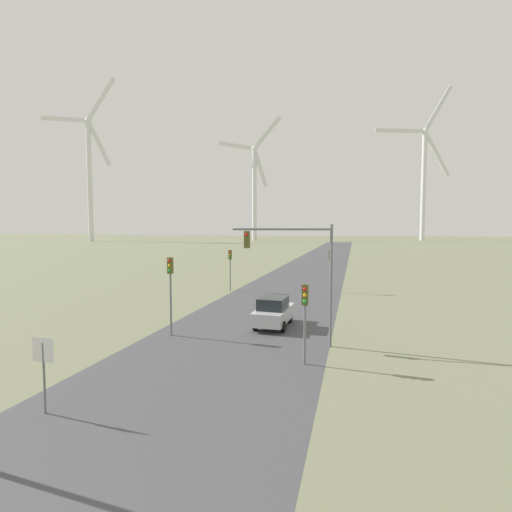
% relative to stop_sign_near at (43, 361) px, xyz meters
% --- Properties ---
extents(road_surface, '(10.00, 240.00, 0.01)m').
position_rel_stop_sign_near_xyz_m(road_surface, '(3.54, 40.44, -1.76)').
color(road_surface, '#47474C').
rests_on(road_surface, ground).
extents(stop_sign_near, '(0.81, 0.07, 2.52)m').
position_rel_stop_sign_near_xyz_m(stop_sign_near, '(0.00, 0.00, 0.00)').
color(stop_sign_near, slate).
rests_on(stop_sign_near, ground).
extents(traffic_light_post_near_left, '(0.28, 0.34, 4.40)m').
position_rel_stop_sign_near_xyz_m(traffic_light_post_near_left, '(-0.24, 9.66, 1.45)').
color(traffic_light_post_near_left, slate).
rests_on(traffic_light_post_near_left, ground).
extents(traffic_light_post_near_right, '(0.28, 0.33, 3.57)m').
position_rel_stop_sign_near_xyz_m(traffic_light_post_near_right, '(7.62, 6.71, 0.86)').
color(traffic_light_post_near_right, slate).
rests_on(traffic_light_post_near_right, ground).
extents(traffic_light_post_mid_left, '(0.28, 0.33, 3.94)m').
position_rel_stop_sign_near_xyz_m(traffic_light_post_mid_left, '(-1.83, 25.58, 1.12)').
color(traffic_light_post_mid_left, slate).
rests_on(traffic_light_post_mid_left, ground).
extents(traffic_light_post_mid_right, '(0.28, 0.33, 3.94)m').
position_rel_stop_sign_near_xyz_m(traffic_light_post_mid_right, '(7.52, 27.16, 1.13)').
color(traffic_light_post_mid_right, slate).
rests_on(traffic_light_post_mid_right, ground).
extents(traffic_light_mast_overhead, '(5.23, 0.35, 6.22)m').
position_rel_stop_sign_near_xyz_m(traffic_light_mast_overhead, '(6.76, 9.67, 2.72)').
color(traffic_light_mast_overhead, slate).
rests_on(traffic_light_mast_overhead, ground).
extents(car_approaching, '(1.98, 4.18, 1.83)m').
position_rel_stop_sign_near_xyz_m(car_approaching, '(4.93, 13.07, -0.85)').
color(car_approaching, '#B7BCC1').
rests_on(car_approaching, ground).
extents(wind_turbine_far_left, '(34.35, 6.13, 71.65)m').
position_rel_stop_sign_near_xyz_m(wind_turbine_far_left, '(-105.58, 145.84, 30.82)').
color(wind_turbine_far_left, silver).
rests_on(wind_turbine_far_left, ground).
extents(wind_turbine_left, '(31.66, 2.88, 57.97)m').
position_rel_stop_sign_near_xyz_m(wind_turbine_left, '(-37.47, 176.18, 25.20)').
color(wind_turbine_left, silver).
rests_on(wind_turbine_left, ground).
extents(wind_turbine_center, '(35.47, 12.33, 73.23)m').
position_rel_stop_sign_near_xyz_m(wind_turbine_center, '(41.08, 195.47, 30.45)').
color(wind_turbine_center, silver).
rests_on(wind_turbine_center, ground).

